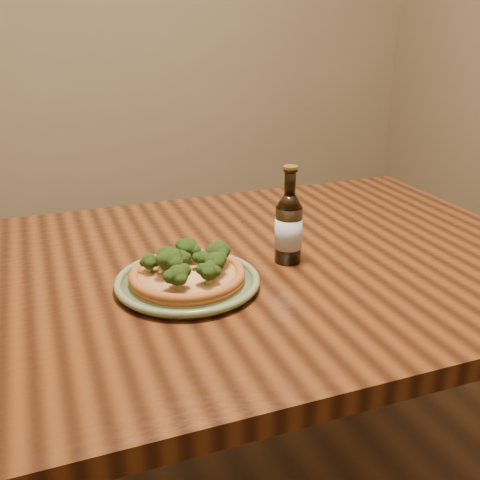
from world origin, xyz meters
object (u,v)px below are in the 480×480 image
object	(u,v)px
pizza	(188,272)
beer_bottle	(289,227)
plate	(188,282)
table	(177,313)

from	to	relation	value
pizza	beer_bottle	size ratio (longest dim) A/B	1.07
plate	pizza	distance (m)	0.02
plate	beer_bottle	xyz separation A→B (m)	(0.22, 0.04, 0.06)
table	pizza	size ratio (longest dim) A/B	7.49
beer_bottle	pizza	bearing A→B (deg)	-175.85
table	plate	distance (m)	0.13
table	beer_bottle	xyz separation A→B (m)	(0.23, -0.03, 0.17)
plate	pizza	bearing A→B (deg)	-17.82
table	plate	bearing A→B (deg)	-85.95
pizza	beer_bottle	world-z (taller)	beer_bottle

